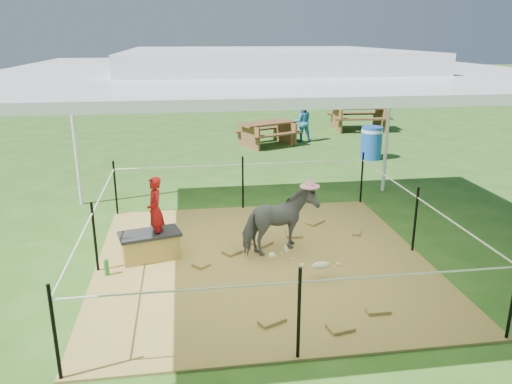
{
  "coord_description": "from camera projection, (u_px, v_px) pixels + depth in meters",
  "views": [
    {
      "loc": [
        -1.02,
        -6.36,
        3.07
      ],
      "look_at": [
        0.0,
        0.6,
        0.85
      ],
      "focal_mm": 35.0,
      "sensor_mm": 36.0,
      "label": 1
    }
  ],
  "objects": [
    {
      "name": "ground",
      "position": [
        262.0,
        262.0,
        7.07
      ],
      "size": [
        90.0,
        90.0,
        0.0
      ],
      "primitive_type": "plane",
      "color": "#2D5919",
      "rests_on": "ground"
    },
    {
      "name": "hay_patch",
      "position": [
        262.0,
        261.0,
        7.07
      ],
      "size": [
        4.6,
        4.6,
        0.03
      ],
      "primitive_type": "cube",
      "color": "brown",
      "rests_on": "ground"
    },
    {
      "name": "canopy_tent",
      "position": [
        263.0,
        67.0,
        6.26
      ],
      "size": [
        6.3,
        6.3,
        2.9
      ],
      "color": "silver",
      "rests_on": "ground"
    },
    {
      "name": "rope_fence",
      "position": [
        262.0,
        219.0,
        6.88
      ],
      "size": [
        4.54,
        4.54,
        1.0
      ],
      "color": "black",
      "rests_on": "ground"
    },
    {
      "name": "straw_bale",
      "position": [
        150.0,
        247.0,
        7.06
      ],
      "size": [
        0.86,
        0.58,
        0.35
      ],
      "primitive_type": "cube",
      "rotation": [
        0.0,
        0.0,
        0.25
      ],
      "color": "#A9893D",
      "rests_on": "hay_patch"
    },
    {
      "name": "dark_cloth",
      "position": [
        150.0,
        234.0,
        7.0
      ],
      "size": [
        0.92,
        0.63,
        0.04
      ],
      "primitive_type": "cube",
      "rotation": [
        0.0,
        0.0,
        0.25
      ],
      "color": "black",
      "rests_on": "straw_bale"
    },
    {
      "name": "woman",
      "position": [
        155.0,
        203.0,
        6.88
      ],
      "size": [
        0.3,
        0.39,
        0.94
      ],
      "primitive_type": "imported",
      "rotation": [
        0.0,
        0.0,
        -1.32
      ],
      "color": "#A61013",
      "rests_on": "straw_bale"
    },
    {
      "name": "green_bottle",
      "position": [
        106.0,
        267.0,
        6.58
      ],
      "size": [
        0.07,
        0.07,
        0.22
      ],
      "primitive_type": "cylinder",
      "rotation": [
        0.0,
        0.0,
        0.25
      ],
      "color": "#1B7B2F",
      "rests_on": "hay_patch"
    },
    {
      "name": "pony",
      "position": [
        280.0,
        222.0,
        7.18
      ],
      "size": [
        1.22,
        0.93,
        0.94
      ],
      "primitive_type": "imported",
      "rotation": [
        0.0,
        0.0,
        2.01
      ],
      "color": "#545459",
      "rests_on": "hay_patch"
    },
    {
      "name": "pink_hat",
      "position": [
        280.0,
        186.0,
        7.02
      ],
      "size": [
        0.29,
        0.29,
        0.14
      ],
      "primitive_type": "cylinder",
      "color": "pink",
      "rests_on": "pony"
    },
    {
      "name": "foal",
      "position": [
        321.0,
        264.0,
        6.45
      ],
      "size": [
        0.82,
        0.51,
        0.43
      ],
      "primitive_type": null,
      "rotation": [
        0.0,
        0.0,
        0.1
      ],
      "color": "beige",
      "rests_on": "hay_patch"
    },
    {
      "name": "trash_barrel",
      "position": [
        371.0,
        143.0,
        12.83
      ],
      "size": [
        0.62,
        0.62,
        0.84
      ],
      "primitive_type": "cylinder",
      "rotation": [
        0.0,
        0.0,
        0.17
      ],
      "color": "#174EB2",
      "rests_on": "ground"
    },
    {
      "name": "picnic_table_near",
      "position": [
        267.0,
        134.0,
        14.43
      ],
      "size": [
        1.95,
        1.72,
        0.67
      ],
      "primitive_type": "cube",
      "rotation": [
        0.0,
        0.0,
        0.42
      ],
      "color": "#56371D",
      "rests_on": "ground"
    },
    {
      "name": "picnic_table_far",
      "position": [
        358.0,
        118.0,
        16.76
      ],
      "size": [
        2.0,
        1.5,
        0.8
      ],
      "primitive_type": "cube",
      "rotation": [
        0.0,
        0.0,
        -0.06
      ],
      "color": "#522D1C",
      "rests_on": "ground"
    },
    {
      "name": "distant_person",
      "position": [
        302.0,
        122.0,
        14.9
      ],
      "size": [
        0.59,
        0.47,
        1.18
      ],
      "primitive_type": "imported",
      "rotation": [
        0.0,
        0.0,
        3.1
      ],
      "color": "teal",
      "rests_on": "ground"
    }
  ]
}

